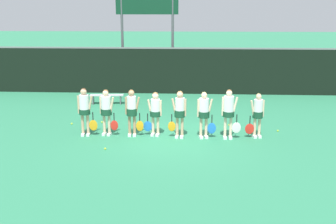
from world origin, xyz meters
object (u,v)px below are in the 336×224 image
(player_3, at_px, (155,110))
(player_2, at_px, (132,109))
(player_1, at_px, (106,108))
(player_5, at_px, (204,111))
(player_0, at_px, (85,108))
(bench_courtside, at_px, (107,96))
(player_6, at_px, (229,110))
(player_4, at_px, (180,110))
(tennis_ball_3, at_px, (229,125))
(tennis_ball_4, at_px, (72,124))
(tennis_ball_2, at_px, (278,131))
(player_7, at_px, (258,112))
(scoreboard, at_px, (147,12))
(tennis_ball_1, at_px, (105,149))
(tennis_ball_5, at_px, (102,122))
(tennis_ball_0, at_px, (231,124))

(player_3, bearing_deg, player_2, -162.91)
(player_1, height_order, player_5, player_1)
(player_0, bearing_deg, bench_courtside, 88.38)
(player_0, xyz_separation_m, player_1, (0.76, 0.09, -0.04))
(bench_courtside, xyz_separation_m, player_6, (5.34, -4.95, 0.66))
(bench_courtside, height_order, player_1, player_1)
(player_0, bearing_deg, player_4, -5.26)
(player_3, xyz_separation_m, tennis_ball_3, (2.79, 1.39, -0.92))
(tennis_ball_4, bearing_deg, player_3, -19.53)
(player_2, bearing_deg, tennis_ball_2, 5.08)
(tennis_ball_2, height_order, tennis_ball_4, tennis_ball_4)
(player_7, xyz_separation_m, tennis_ball_3, (-0.83, 1.39, -0.89))
(scoreboard, bearing_deg, player_0, -99.54)
(bench_courtside, distance_m, tennis_ball_4, 3.62)
(tennis_ball_1, relative_size, tennis_ball_2, 1.06)
(tennis_ball_2, distance_m, tennis_ball_5, 6.88)
(player_4, bearing_deg, bench_courtside, 134.27)
(player_3, bearing_deg, tennis_ball_1, -121.79)
(player_0, relative_size, tennis_ball_4, 25.64)
(player_2, relative_size, player_6, 0.96)
(bench_courtside, xyz_separation_m, player_7, (6.38, -4.76, 0.53))
(scoreboard, bearing_deg, tennis_ball_2, -52.81)
(bench_courtside, distance_m, player_0, 4.93)
(tennis_ball_3, height_order, tennis_ball_5, tennis_ball_3)
(player_1, bearing_deg, player_6, 6.53)
(bench_courtside, relative_size, player_6, 0.92)
(scoreboard, bearing_deg, tennis_ball_4, -108.45)
(bench_courtside, xyz_separation_m, tennis_ball_3, (5.55, -3.37, -0.36))
(player_0, bearing_deg, tennis_ball_1, -59.72)
(player_3, bearing_deg, tennis_ball_2, 20.99)
(scoreboard, distance_m, bench_courtside, 5.44)
(player_2, distance_m, player_6, 3.42)
(player_6, xyz_separation_m, tennis_ball_4, (-6.03, 1.41, -1.02))
(player_5, bearing_deg, tennis_ball_2, 6.60)
(player_7, bearing_deg, tennis_ball_0, 105.69)
(scoreboard, relative_size, tennis_ball_3, 80.84)
(tennis_ball_0, bearing_deg, player_7, -64.76)
(player_3, relative_size, player_5, 0.96)
(player_7, height_order, tennis_ball_3, player_7)
(player_3, bearing_deg, player_6, 7.63)
(tennis_ball_3, bearing_deg, player_6, -97.39)
(player_6, bearing_deg, tennis_ball_4, 165.26)
(bench_courtside, distance_m, player_1, 4.93)
(player_6, distance_m, player_7, 1.06)
(tennis_ball_5, bearing_deg, tennis_ball_3, -1.44)
(bench_courtside, relative_size, player_1, 0.97)
(player_6, relative_size, tennis_ball_0, 25.63)
(bench_courtside, height_order, player_0, player_0)
(player_4, distance_m, tennis_ball_3, 2.66)
(player_4, bearing_deg, tennis_ball_4, 169.99)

